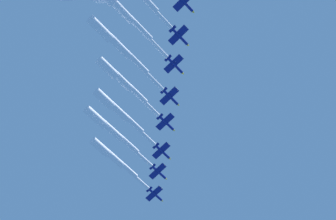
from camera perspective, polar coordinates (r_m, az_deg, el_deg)
The scene contains 6 objects.
jet_lead at distance 235.35m, azimuth -5.52°, elevation -5.19°, with size 43.64×17.73×4.31m.
jet_port_inner at distance 226.70m, azimuth -5.78°, elevation -2.27°, with size 47.58×18.52×4.35m.
jet_starboard_inner at distance 218.30m, azimuth -5.03°, elevation -0.30°, with size 43.29×17.42×4.31m.
jet_port_mid at distance 213.79m, azimuth -4.67°, elevation 2.90°, with size 43.02×17.20×4.28m.
jet_starboard_mid at distance 205.75m, azimuth -5.10°, elevation 6.59°, with size 48.49×18.98×4.33m.
jet_port_outer at distance 202.82m, azimuth -4.82°, elevation 10.24°, with size 49.07×19.07×4.31m.
Camera 1 is at (-58.53, -96.11, -46.14)m, focal length 58.31 mm.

